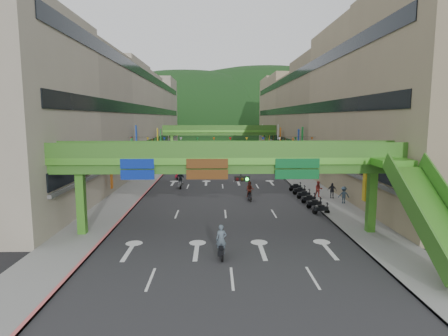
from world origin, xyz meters
The scene contains 23 objects.
ground centered at (0.00, 0.00, 0.00)m, with size 320.00×320.00×0.00m, color black.
road_slab centered at (0.00, 50.00, 0.01)m, with size 18.00×140.00×0.02m, color #28282B.
sidewalk_left centered at (-11.00, 50.00, 0.07)m, with size 4.00×140.00×0.15m, color gray.
sidewalk_right centered at (11.00, 50.00, 0.07)m, with size 4.00×140.00×0.15m, color gray.
curb_left centered at (-9.10, 50.00, 0.09)m, with size 0.20×140.00×0.18m, color #CC5959.
curb_right centered at (9.10, 50.00, 0.09)m, with size 0.20×140.00×0.18m, color gray.
building_row_left centered at (-18.93, 50.00, 9.46)m, with size 12.80×95.00×19.00m.
building_row_right centered at (18.93, 50.00, 9.46)m, with size 12.80×95.00×19.00m.
overpass_near centered at (0.93, 5.38, 5.21)m, with size 28.00×12.27×7.10m.
overpass_far centered at (0.00, 65.00, 5.40)m, with size 28.00×2.20×7.10m.
hill_left centered at (-15.00, 160.00, 0.00)m, with size 168.00×140.00×112.00m, color #1C4419.
hill_right centered at (25.00, 180.00, 0.00)m, with size 208.00×176.00×128.00m, color #1C4419.
bunting_string centered at (0.00, 30.00, 5.96)m, with size 26.00×0.36×0.47m.
scooter_rider_near centered at (-0.55, 1.00, 1.04)m, with size 0.71×1.60×2.19m.
scooter_rider_mid centered at (2.76, 17.56, 1.08)m, with size 0.94×1.60×2.09m.
scooter_rider_left centered at (-5.34, 24.70, 1.13)m, with size 1.15×1.60×2.22m.
scooter_rider_far centered at (-6.42, 31.49, 1.12)m, with size 0.95×1.60×2.19m.
parked_scooter_row centered at (8.80, 17.18, 0.52)m, with size 1.60×11.58×1.08m.
car_silver centered at (-4.07, 58.06, 0.69)m, with size 1.45×4.16×1.37m, color #ADAEB4.
car_yellow centered at (2.91, 64.58, 0.73)m, with size 1.72×4.28×1.46m, color gold.
pedestrian_red centered at (10.43, 18.51, 0.89)m, with size 0.86×0.67×1.77m, color #9D3029.
pedestrian_dark centered at (11.80, 18.09, 0.83)m, with size 0.97×0.40×1.66m, color #22242A.
pedestrian_blue centered at (12.20, 15.52, 0.87)m, with size 0.81×0.52×1.74m, color #35495B.
Camera 1 is at (-0.88, -21.70, 8.87)m, focal length 30.00 mm.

